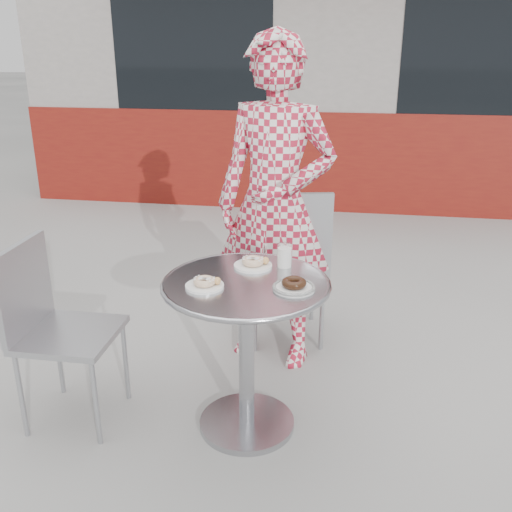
% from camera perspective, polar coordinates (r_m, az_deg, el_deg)
% --- Properties ---
extents(ground, '(60.00, 60.00, 0.00)m').
position_cam_1_polar(ground, '(2.72, -0.71, -16.44)').
color(ground, '#A4A19C').
rests_on(ground, ground).
extents(storefront, '(6.02, 4.55, 3.00)m').
position_cam_1_polar(storefront, '(7.71, 6.93, 19.32)').
color(storefront, gray).
rests_on(storefront, ground).
extents(bistro_table, '(0.71, 0.71, 0.72)m').
position_cam_1_polar(bistro_table, '(2.43, -0.98, -6.35)').
color(bistro_table, '#B1B2B6').
rests_on(bistro_table, ground).
extents(chair_far, '(0.52, 0.52, 0.92)m').
position_cam_1_polar(chair_far, '(3.32, 2.98, -3.61)').
color(chair_far, '#A3A5AA').
rests_on(chair_far, ground).
extents(chair_left, '(0.41, 0.40, 0.84)m').
position_cam_1_polar(chair_left, '(2.76, -17.92, -10.55)').
color(chair_left, '#A3A5AA').
rests_on(chair_left, ground).
extents(seated_person, '(0.70, 0.54, 1.71)m').
position_cam_1_polar(seated_person, '(2.92, 1.94, 4.99)').
color(seated_person, maroon).
rests_on(seated_person, ground).
extents(plate_far, '(0.17, 0.17, 0.04)m').
position_cam_1_polar(plate_far, '(2.50, -0.24, -0.72)').
color(plate_far, white).
rests_on(plate_far, bistro_table).
extents(plate_near, '(0.16, 0.16, 0.04)m').
position_cam_1_polar(plate_near, '(2.31, -5.10, -2.74)').
color(plate_near, white).
rests_on(plate_near, bistro_table).
extents(plate_checker, '(0.17, 0.17, 0.04)m').
position_cam_1_polar(plate_checker, '(2.28, 3.81, -3.01)').
color(plate_checker, white).
rests_on(plate_checker, bistro_table).
extents(milk_cup, '(0.07, 0.07, 0.11)m').
position_cam_1_polar(milk_cup, '(2.49, 2.87, -0.02)').
color(milk_cup, white).
rests_on(milk_cup, bistro_table).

